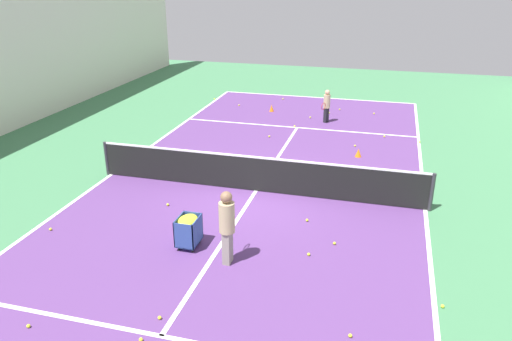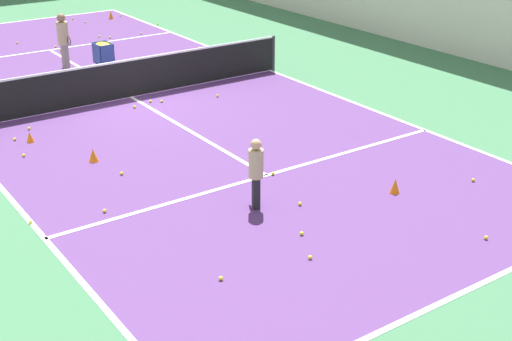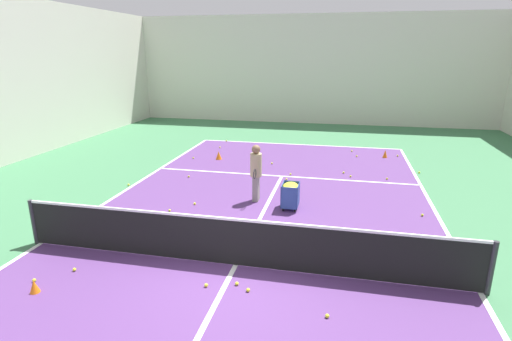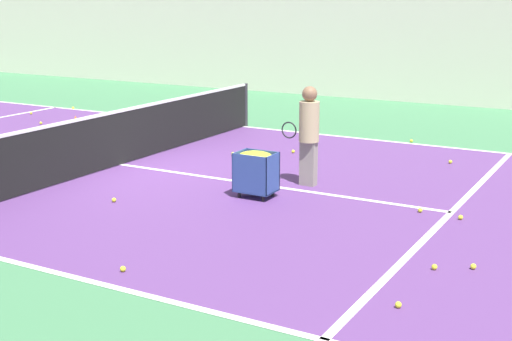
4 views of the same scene
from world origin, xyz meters
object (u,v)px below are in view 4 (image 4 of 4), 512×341
at_px(tennis_net, 120,137).
at_px(training_cone_0, 76,121).
at_px(coach_at_net, 309,129).
at_px(ball_cart, 256,165).

height_order(tennis_net, training_cone_0, tennis_net).
xyz_separation_m(coach_at_net, training_cone_0, (-2.19, -7.23, -0.81)).
distance_m(coach_at_net, ball_cart, 1.21).
distance_m(coach_at_net, training_cone_0, 7.60).
xyz_separation_m(coach_at_net, ball_cart, (1.05, -0.40, -0.44)).
bearing_deg(ball_cart, tennis_net, -101.57).
bearing_deg(training_cone_0, coach_at_net, 73.18).
bearing_deg(training_cone_0, tennis_net, 54.03).
bearing_deg(tennis_net, ball_cart, 78.43).
distance_m(tennis_net, ball_cart, 3.36).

